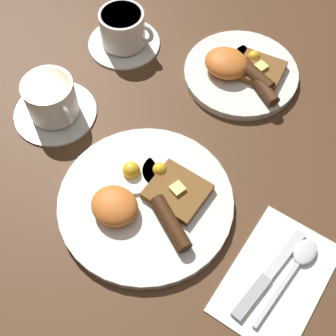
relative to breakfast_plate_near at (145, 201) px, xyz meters
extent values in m
plane|color=#4C301C|center=(0.00, 0.00, -0.01)|extent=(3.00, 3.00, 0.00)
cylinder|color=silver|center=(0.00, 0.00, -0.01)|extent=(0.28, 0.28, 0.01)
cylinder|color=white|center=(-0.04, 0.03, 0.01)|extent=(0.08, 0.08, 0.01)
sphere|color=yellow|center=(-0.05, 0.03, 0.01)|extent=(0.03, 0.03, 0.03)
cylinder|color=white|center=(-0.01, 0.06, 0.01)|extent=(0.07, 0.07, 0.01)
sphere|color=yellow|center=(-0.01, 0.05, 0.01)|extent=(0.02, 0.02, 0.02)
ellipsoid|color=orange|center=(-0.03, -0.04, 0.02)|extent=(0.08, 0.07, 0.03)
cylinder|color=#3B200E|center=(0.06, -0.01, 0.01)|extent=(0.09, 0.06, 0.02)
cube|color=brown|center=(0.04, 0.04, 0.01)|extent=(0.09, 0.08, 0.01)
cube|color=#F4E072|center=(0.04, 0.04, 0.02)|extent=(0.02, 0.02, 0.01)
cylinder|color=silver|center=(-0.02, 0.32, -0.01)|extent=(0.22, 0.22, 0.01)
cylinder|color=white|center=(-0.05, 0.34, 0.01)|extent=(0.07, 0.07, 0.01)
sphere|color=yellow|center=(-0.05, 0.34, 0.01)|extent=(0.02, 0.02, 0.02)
cylinder|color=white|center=(-0.01, 0.36, 0.01)|extent=(0.07, 0.07, 0.01)
sphere|color=yellow|center=(-0.01, 0.36, 0.01)|extent=(0.02, 0.02, 0.02)
ellipsoid|color=orange|center=(-0.04, 0.31, 0.02)|extent=(0.08, 0.07, 0.04)
cylinder|color=#472614|center=(0.03, 0.31, 0.01)|extent=(0.11, 0.07, 0.02)
cylinder|color=#3C200E|center=(0.01, 0.32, 0.02)|extent=(0.09, 0.05, 0.03)
cube|color=brown|center=(0.02, 0.34, 0.01)|extent=(0.09, 0.09, 0.01)
cube|color=#F4E072|center=(0.02, 0.34, 0.02)|extent=(0.02, 0.02, 0.01)
cylinder|color=silver|center=(-0.24, 0.05, -0.01)|extent=(0.15, 0.15, 0.01)
cylinder|color=silver|center=(-0.24, 0.05, 0.03)|extent=(0.09, 0.09, 0.07)
cylinder|color=#9E7047|center=(-0.24, 0.05, 0.06)|extent=(0.08, 0.08, 0.00)
torus|color=silver|center=(-0.20, 0.04, 0.03)|extent=(0.05, 0.02, 0.05)
cylinder|color=silver|center=(-0.25, 0.26, -0.01)|extent=(0.14, 0.14, 0.01)
cylinder|color=silver|center=(-0.25, 0.26, 0.03)|extent=(0.09, 0.09, 0.07)
cylinder|color=#9E7047|center=(-0.25, 0.26, 0.06)|extent=(0.08, 0.08, 0.00)
torus|color=silver|center=(-0.21, 0.27, 0.03)|extent=(0.05, 0.02, 0.05)
cube|color=white|center=(0.23, 0.01, -0.01)|extent=(0.14, 0.20, 0.01)
cube|color=silver|center=(0.22, 0.05, -0.01)|extent=(0.02, 0.10, 0.00)
cube|color=#9E9EA3|center=(0.21, -0.03, -0.01)|extent=(0.02, 0.08, 0.01)
ellipsoid|color=silver|center=(0.25, 0.07, 0.00)|extent=(0.03, 0.05, 0.01)
cube|color=silver|center=(0.24, -0.01, -0.01)|extent=(0.01, 0.12, 0.00)
camera|label=1|loc=(0.23, -0.25, 0.66)|focal=50.00mm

